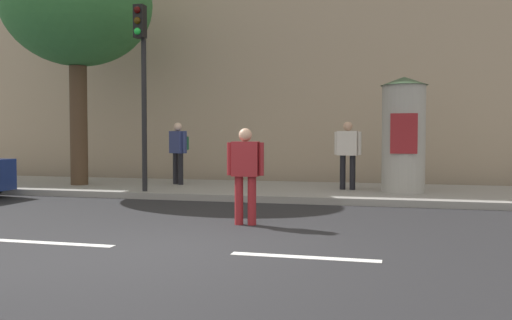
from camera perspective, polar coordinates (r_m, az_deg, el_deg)
name	(u,v)px	position (r m, az deg, el deg)	size (l,w,h in m)	color
ground_plane	(171,250)	(7.04, -8.97, -9.34)	(80.00, 80.00, 0.00)	#232326
sidewalk_curb	(282,191)	(13.67, 2.78, -3.25)	(36.00, 4.00, 0.15)	gray
lane_markings	(171,250)	(7.03, -8.97, -9.30)	(25.80, 0.16, 0.01)	silver
building_backdrop	(313,2)	(19.07, 5.98, 16.17)	(36.00, 5.00, 11.92)	tan
traffic_light	(142,67)	(12.99, -11.95, 9.54)	(0.24, 0.45, 4.31)	black
poster_column	(404,134)	(12.98, 15.27, 2.67)	(1.08, 1.08, 2.67)	#9E9B93
street_tree	(77,4)	(15.63, -18.33, 15.34)	(3.94, 3.94, 6.52)	#4C3826
pedestrian_near_pole	(245,169)	(8.78, -1.13, -0.92)	(0.61, 0.27, 1.57)	maroon
pedestrian_with_backpack	(348,149)	(13.30, 9.64, 1.10)	(0.66, 0.31, 1.65)	black
pedestrian_in_light_jacket	(179,147)	(14.74, -8.16, 1.34)	(0.58, 0.53, 1.67)	black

